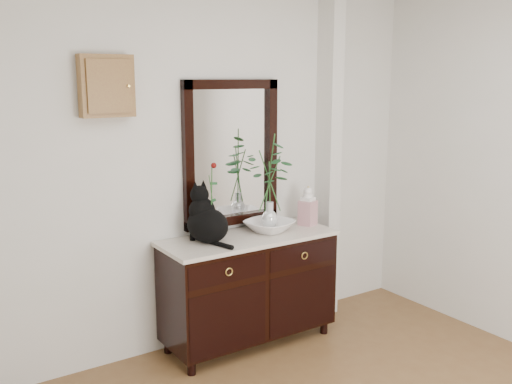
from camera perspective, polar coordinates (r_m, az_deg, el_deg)
wall_back at (r=4.29m, az=-3.69°, el=2.59°), size 3.60×0.04×2.70m
pilaster at (r=4.80m, az=7.24°, el=3.45°), size 0.12×0.20×2.70m
sideboard at (r=4.35m, az=-0.73°, el=-9.19°), size 1.33×0.52×0.82m
wall_mirror at (r=4.32m, az=-2.46°, el=3.86°), size 0.80×0.06×1.10m
key_cabinet at (r=3.85m, az=-14.73°, el=10.21°), size 0.35×0.10×0.40m
cat at (r=4.05m, az=-4.89°, el=-2.20°), size 0.37×0.42×0.41m
lotus_bowl at (r=4.35m, az=1.36°, el=-3.42°), size 0.44×0.44×0.09m
vase_branches at (r=4.27m, az=1.38°, el=1.08°), size 0.45×0.45×0.74m
bud_vase_rose at (r=4.04m, az=-4.45°, el=-0.99°), size 0.08×0.08×0.58m
ginger_jar at (r=4.54m, az=5.21°, el=-1.35°), size 0.15×0.15×0.32m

